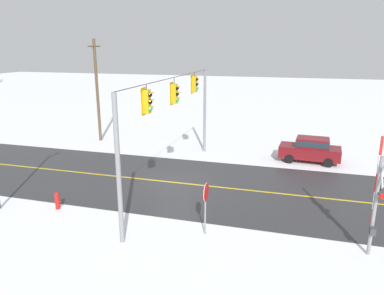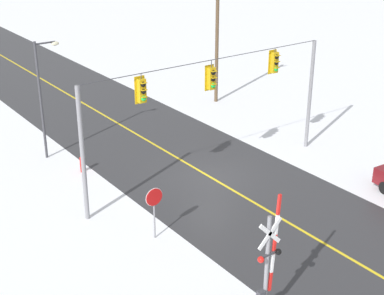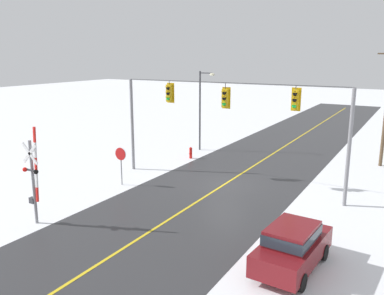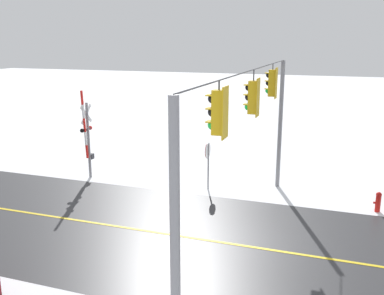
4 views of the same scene
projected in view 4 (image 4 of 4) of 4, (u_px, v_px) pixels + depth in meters
ground_plane at (248, 247)px, 15.49m from camera, size 160.00×160.00×0.00m
signal_span at (251, 128)px, 14.45m from camera, size 14.20×0.47×6.22m
stop_sign at (208, 155)px, 21.08m from camera, size 0.80×0.09×2.35m
railroad_crossing at (88, 135)px, 22.79m from camera, size 0.98×0.31×4.66m
fire_hydrant at (378, 201)px, 18.53m from camera, size 0.24×0.31×0.88m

